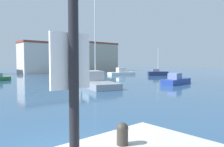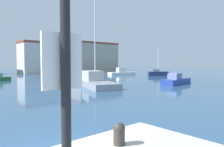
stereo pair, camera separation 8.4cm
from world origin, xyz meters
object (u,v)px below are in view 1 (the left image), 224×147
at_px(motorboat_white_far_right, 121,73).
at_px(sailboat_navy_center_channel, 158,73).
at_px(motorboat_blue_far_left, 176,80).
at_px(sailboat_grey_behind_lamppost, 95,81).
at_px(mooring_bollard, 122,133).

bearing_deg(motorboat_white_far_right, sailboat_navy_center_channel, -67.55).
bearing_deg(motorboat_blue_far_left, sailboat_grey_behind_lamppost, 151.20).
relative_size(motorboat_blue_far_left, motorboat_white_far_right, 0.90).
height_order(sailboat_grey_behind_lamppost, motorboat_blue_far_left, sailboat_grey_behind_lamppost).
height_order(mooring_bollard, sailboat_navy_center_channel, sailboat_navy_center_channel).
relative_size(mooring_bollard, motorboat_blue_far_left, 0.09).
xyz_separation_m(sailboat_grey_behind_lamppost, motorboat_white_far_right, (17.96, 14.13, -0.15)).
bearing_deg(sailboat_navy_center_channel, mooring_bollard, -144.53).
xyz_separation_m(mooring_bollard, sailboat_navy_center_channel, (32.89, 23.44, -0.67)).
relative_size(sailboat_grey_behind_lamppost, sailboat_navy_center_channel, 2.60).
height_order(sailboat_grey_behind_lamppost, sailboat_navy_center_channel, sailboat_grey_behind_lamppost).
distance_m(sailboat_navy_center_channel, motorboat_white_far_right, 8.02).
bearing_deg(sailboat_navy_center_channel, motorboat_blue_far_left, -135.62).
distance_m(mooring_bollard, sailboat_navy_center_channel, 40.40).
height_order(motorboat_blue_far_left, motorboat_white_far_right, motorboat_white_far_right).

